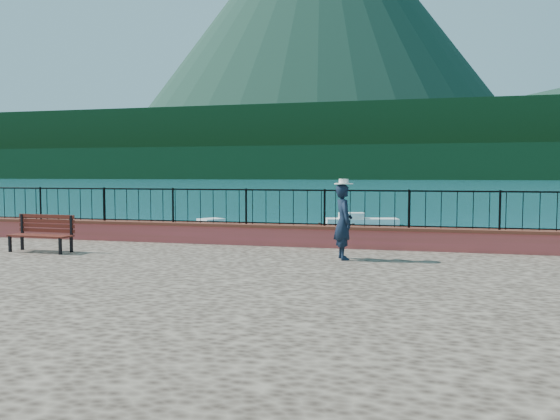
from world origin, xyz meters
The scene contains 15 objects.
ground centered at (0.00, 0.00, 0.00)m, with size 2000.00×2000.00×0.00m, color #19596B.
parapet centered at (0.00, 3.70, 1.49)m, with size 28.00×0.46×0.58m, color #BF454D.
railing centered at (0.00, 3.70, 2.25)m, with size 27.00×0.05×0.95m, color black.
dock centered at (-2.00, 12.00, 0.15)m, with size 2.00×16.00×0.30m, color #2D231C.
far_forest centered at (0.00, 300.00, 9.00)m, with size 900.00×60.00×18.00m, color black.
foothills centered at (0.00, 360.00, 22.00)m, with size 900.00×120.00×44.00m, color black.
volcano centered at (-120.00, 700.00, 190.00)m, with size 560.00×560.00×380.00m, color #142D23.
park_bench centered at (-7.08, 1.09, 1.48)m, with size 1.70×0.64×0.93m.
person centered at (0.46, 1.75, 2.07)m, with size 0.63×0.42×1.74m, color black.
hat centered at (0.46, 1.75, 3.00)m, with size 0.44×0.44×0.12m, color white.
boat_0 centered at (-6.81, 8.64, 0.40)m, with size 3.68×1.30×0.80m, color silver.
boat_1 centered at (1.07, 10.59, 0.40)m, with size 3.58×1.30×0.80m, color silver.
boat_2 centered at (7.49, 13.40, 0.40)m, with size 4.25×1.30×0.80m, color silver.
boat_3 centered at (-8.26, 17.02, 0.40)m, with size 3.41×1.30×0.80m, color silver.
boat_4 centered at (-1.09, 22.87, 0.40)m, with size 4.36×1.30×0.80m, color silver.
Camera 1 is at (2.05, -10.72, 3.18)m, focal length 35.00 mm.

